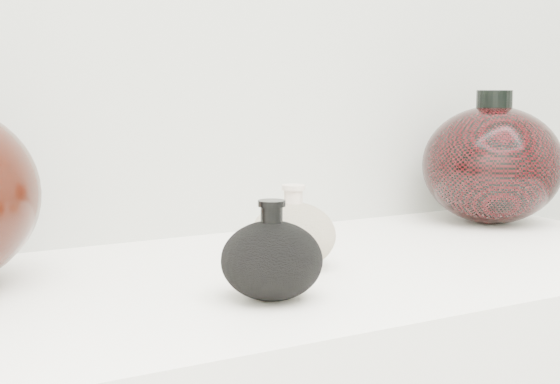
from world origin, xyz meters
TOP-DOWN VIEW (x-y plane):
  - black_gourd_vase at (-0.05, 0.84)m, footprint 0.14×0.14m
  - cream_gourd_vase at (0.04, 0.95)m, footprint 0.12×0.12m
  - right_round_pot at (0.48, 1.07)m, footprint 0.26×0.26m

SIDE VIEW (x-z plane):
  - cream_gourd_vase at x=0.04m, z-range 0.89..0.99m
  - black_gourd_vase at x=-0.05m, z-range 0.89..0.99m
  - right_round_pot at x=0.48m, z-range 0.89..1.10m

